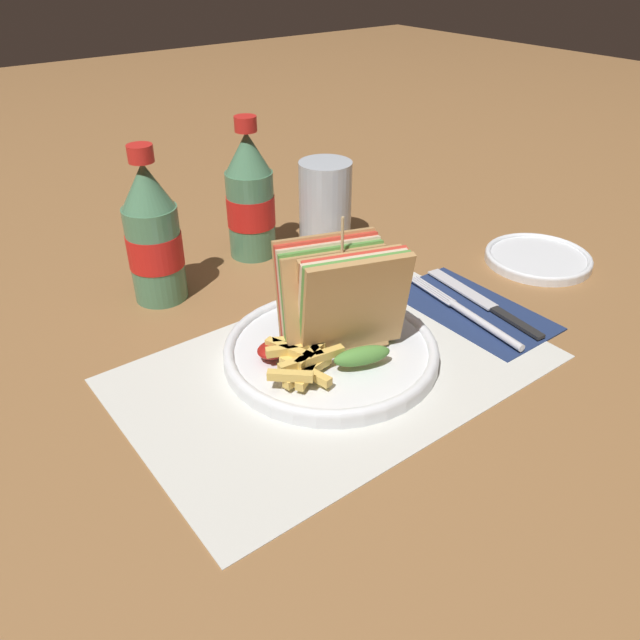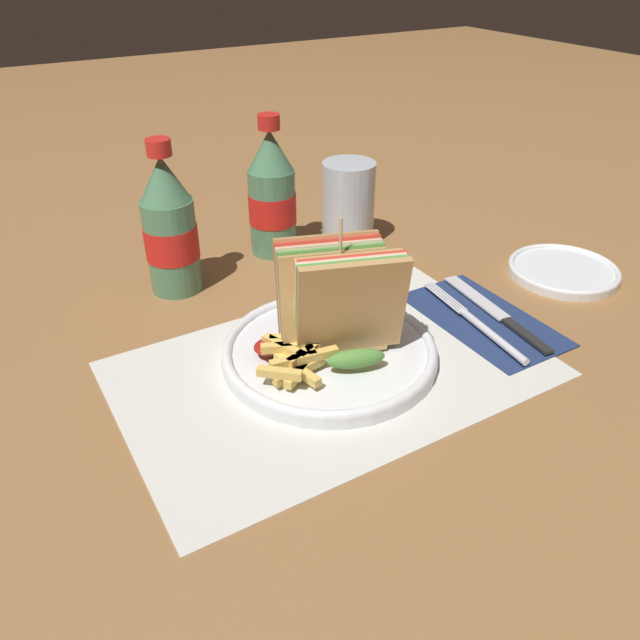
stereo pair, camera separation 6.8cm
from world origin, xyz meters
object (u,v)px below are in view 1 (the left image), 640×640
object	(u,v)px
knife	(484,302)
coke_bottle_far	(250,198)
glass_near	(325,209)
club_sandwich	(341,300)
side_saucer	(538,258)
fork	(473,316)
coke_bottle_near	(153,236)
plate_main	(331,350)

from	to	relation	value
knife	coke_bottle_far	size ratio (longest dim) A/B	0.98
coke_bottle_far	glass_near	world-z (taller)	coke_bottle_far
club_sandwich	side_saucer	world-z (taller)	club_sandwich
fork	side_saucer	distance (m)	0.20
knife	coke_bottle_near	size ratio (longest dim) A/B	0.98
glass_near	side_saucer	xyz separation A→B (m)	(0.20, -0.24, -0.05)
club_sandwich	fork	size ratio (longest dim) A/B	0.76
fork	coke_bottle_far	size ratio (longest dim) A/B	1.00
knife	glass_near	xyz separation A→B (m)	(-0.04, 0.27, 0.05)
plate_main	fork	xyz separation A→B (m)	(0.18, -0.05, -0.00)
side_saucer	coke_bottle_far	bearing A→B (deg)	138.56
club_sandwich	knife	distance (m)	0.22
side_saucer	coke_bottle_near	bearing A→B (deg)	153.36
plate_main	fork	size ratio (longest dim) A/B	1.20
fork	glass_near	distance (m)	0.29
club_sandwich	knife	bearing A→B (deg)	-6.58
fork	coke_bottle_near	bearing A→B (deg)	139.60
glass_near	fork	bearing A→B (deg)	-89.61
plate_main	knife	distance (m)	0.22
plate_main	club_sandwich	xyz separation A→B (m)	(0.01, -0.00, 0.06)
club_sandwich	coke_bottle_far	bearing A→B (deg)	77.35
knife	club_sandwich	bearing A→B (deg)	179.58
glass_near	plate_main	bearing A→B (deg)	-126.53
coke_bottle_near	glass_near	bearing A→B (deg)	0.48
club_sandwich	coke_bottle_near	xyz separation A→B (m)	(-0.10, 0.24, 0.01)
coke_bottle_near	side_saucer	world-z (taller)	coke_bottle_near
plate_main	knife	size ratio (longest dim) A/B	1.22
fork	coke_bottle_near	size ratio (longest dim) A/B	1.00
fork	knife	distance (m)	0.04
coke_bottle_near	fork	bearing A→B (deg)	-46.56
coke_bottle_far	glass_near	size ratio (longest dim) A/B	1.59
plate_main	club_sandwich	bearing A→B (deg)	-24.70
fork	knife	bearing A→B (deg)	28.33
coke_bottle_far	side_saucer	xyz separation A→B (m)	(0.31, -0.27, -0.08)
plate_main	glass_near	size ratio (longest dim) A/B	1.90
coke_bottle_far	glass_near	distance (m)	0.12
club_sandwich	glass_near	xyz separation A→B (m)	(0.17, 0.25, -0.02)
plate_main	side_saucer	bearing A→B (deg)	0.76
plate_main	glass_near	xyz separation A→B (m)	(0.18, 0.24, 0.04)
knife	glass_near	distance (m)	0.28
coke_bottle_near	glass_near	xyz separation A→B (m)	(0.27, 0.00, -0.03)
coke_bottle_far	glass_near	bearing A→B (deg)	-17.42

